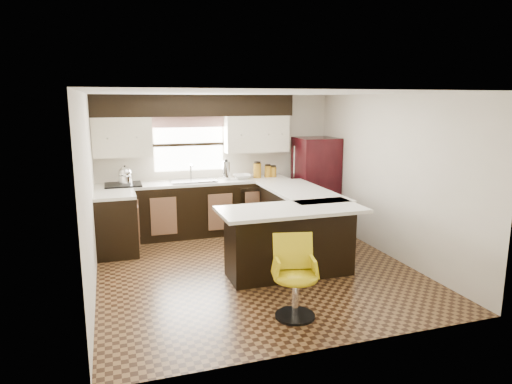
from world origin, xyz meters
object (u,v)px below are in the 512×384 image
object	(u,v)px
peninsula_return	(290,242)
refrigerator	(316,183)
peninsula_long	(297,221)
bar_chair	(296,278)

from	to	relation	value
peninsula_return	refrigerator	distance (m)	2.50
peninsula_long	bar_chair	distance (m)	2.33
refrigerator	bar_chair	distance (m)	3.70
bar_chair	peninsula_long	bearing A→B (deg)	78.72
peninsula_long	refrigerator	bearing A→B (deg)	53.05
peninsula_long	refrigerator	size ratio (longest dim) A/B	1.18
peninsula_return	bar_chair	size ratio (longest dim) A/B	1.85
peninsula_return	bar_chair	xyz separation A→B (m)	(-0.41, -1.16, -0.00)
peninsula_return	refrigerator	world-z (taller)	refrigerator
refrigerator	bar_chair	xyz separation A→B (m)	(-1.76, -3.24, -0.38)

